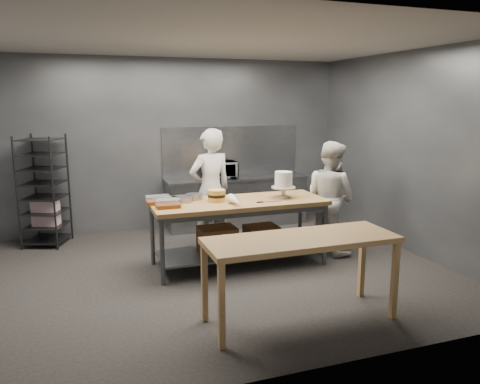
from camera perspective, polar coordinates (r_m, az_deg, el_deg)
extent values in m
plane|color=black|center=(6.41, -2.54, -9.68)|extent=(6.00, 6.00, 0.00)
cube|color=#4C4F54|center=(8.45, -7.55, 5.79)|extent=(6.00, 0.04, 3.00)
cube|color=brown|center=(6.43, -0.15, -1.32)|extent=(2.40, 0.90, 0.06)
cube|color=#47494C|center=(6.61, -0.14, -7.17)|extent=(2.25, 0.75, 0.03)
cylinder|color=#47494C|center=(5.91, -9.46, -7.23)|extent=(0.06, 0.06, 0.86)
cylinder|color=#47494C|center=(6.65, -10.63, -5.19)|extent=(0.06, 0.06, 0.86)
cylinder|color=#47494C|center=(6.66, 10.33, -5.15)|extent=(0.06, 0.06, 0.86)
cylinder|color=#47494C|center=(7.32, 7.32, -3.56)|extent=(0.06, 0.06, 0.86)
cube|color=brown|center=(6.49, -2.79, -5.80)|extent=(0.50, 0.40, 0.35)
cube|color=brown|center=(6.74, 2.61, -5.37)|extent=(0.45, 0.38, 0.30)
cube|color=olive|center=(4.85, 7.48, -5.83)|extent=(2.00, 0.70, 0.06)
cube|color=olive|center=(4.41, -2.27, -13.76)|extent=(0.06, 0.06, 0.84)
cube|color=olive|center=(4.94, -4.35, -10.96)|extent=(0.06, 0.06, 0.84)
cube|color=olive|center=(5.24, 18.33, -10.19)|extent=(0.06, 0.06, 0.84)
cube|color=olive|center=(5.70, 14.64, -8.26)|extent=(0.06, 0.06, 0.84)
cube|color=slate|center=(8.49, -0.38, 1.68)|extent=(2.60, 0.60, 0.04)
cube|color=slate|center=(8.57, -0.37, -1.28)|extent=(2.56, 0.56, 0.86)
cube|color=slate|center=(8.71, -1.02, 5.04)|extent=(2.60, 0.02, 0.90)
cube|color=black|center=(7.98, -22.78, 0.16)|extent=(0.79, 0.82, 1.75)
cube|color=white|center=(8.05, -22.60, -2.18)|extent=(0.44, 0.36, 0.45)
imported|color=silver|center=(7.11, -3.62, 0.24)|extent=(0.76, 0.58, 1.87)
imported|color=silver|center=(7.14, 10.93, -0.64)|extent=(0.88, 0.99, 1.69)
imported|color=black|center=(8.37, -2.32, 2.72)|extent=(0.54, 0.37, 0.30)
cylinder|color=#BDB497|center=(6.64, 5.29, -0.61)|extent=(0.20, 0.20, 0.02)
cylinder|color=#BDB497|center=(6.62, 5.30, -0.02)|extent=(0.06, 0.06, 0.12)
cylinder|color=#BDB497|center=(6.61, 5.31, 0.57)|extent=(0.34, 0.34, 0.02)
cylinder|color=white|center=(6.59, 5.33, 1.56)|extent=(0.25, 0.25, 0.21)
cylinder|color=gold|center=(6.38, -2.86, -0.87)|extent=(0.24, 0.24, 0.06)
cylinder|color=black|center=(6.37, -2.87, -0.43)|extent=(0.24, 0.24, 0.04)
cylinder|color=gold|center=(6.36, -2.87, 0.02)|extent=(0.24, 0.24, 0.06)
cylinder|color=gray|center=(6.38, -7.05, -0.88)|extent=(0.27, 0.27, 0.07)
cylinder|color=gray|center=(6.53, -5.62, -0.57)|extent=(0.24, 0.24, 0.07)
cylinder|color=gray|center=(6.30, -8.72, -1.07)|extent=(0.29, 0.29, 0.07)
cone|color=white|center=(6.12, -0.62, -1.09)|extent=(0.12, 0.38, 0.12)
cube|color=slate|center=(6.36, 3.95, -1.18)|extent=(0.28, 0.02, 0.00)
cube|color=black|center=(6.29, 2.44, -1.24)|extent=(0.09, 0.02, 0.02)
cube|color=#994C1E|center=(6.07, -8.76, -1.67)|extent=(0.30, 0.20, 0.05)
cube|color=silver|center=(6.05, -8.78, -1.16)|extent=(0.31, 0.21, 0.06)
cube|color=#994C1E|center=(6.30, -9.96, -1.23)|extent=(0.30, 0.20, 0.05)
cube|color=silver|center=(6.29, -9.97, -0.74)|extent=(0.31, 0.21, 0.06)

